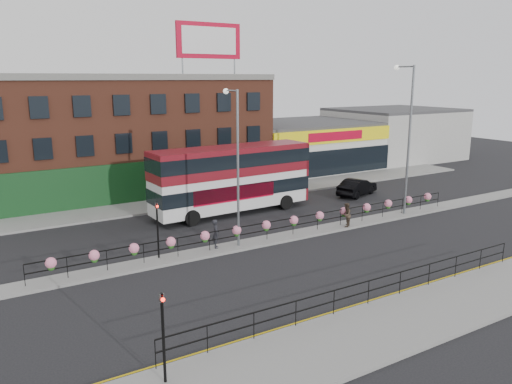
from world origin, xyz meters
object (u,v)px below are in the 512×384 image
pedestrian_a (216,234)px  lamp_column_west (236,155)px  pedestrian_b (346,215)px  double_decker_bus (232,173)px  car (357,187)px  lamp_column_east (407,127)px

pedestrian_a → lamp_column_west: (1.37, -0.09, 4.66)m
pedestrian_a → pedestrian_b: pedestrian_a is taller
double_decker_bus → pedestrian_a: size_ratio=7.27×
pedestrian_a → pedestrian_b: bearing=-73.6°
pedestrian_a → lamp_column_west: size_ratio=0.19×
double_decker_bus → pedestrian_b: bearing=-58.7°
car → lamp_column_west: bearing=92.6°
pedestrian_b → lamp_column_west: (-8.19, 0.63, 4.70)m
double_decker_bus → lamp_column_west: size_ratio=1.36×
pedestrian_b → lamp_column_west: bearing=-42.2°
car → lamp_column_east: 8.78m
double_decker_bus → car: bearing=-2.8°
lamp_column_west → pedestrian_b: bearing=-4.4°
pedestrian_b → pedestrian_a: bearing=-42.1°
pedestrian_a → pedestrian_b: 9.58m
double_decker_bus → car: (12.07, -0.60, -2.37)m
double_decker_bus → car: 12.32m
car → pedestrian_b: (-7.42, -7.05, 0.23)m
car → lamp_column_east: size_ratio=0.45×
lamp_column_west → lamp_column_east: (14.22, 0.01, 0.91)m
pedestrian_b → lamp_column_west: size_ratio=0.18×
pedestrian_a → lamp_column_west: bearing=-72.9°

